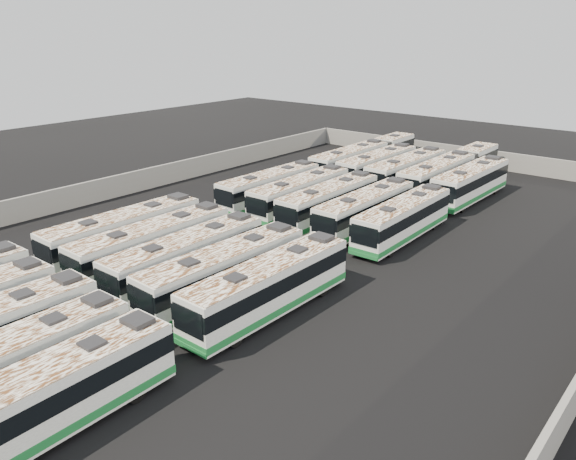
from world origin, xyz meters
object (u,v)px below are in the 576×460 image
object	(u,v)px
bus_midfront_far_left	(124,233)
bus_midfront_far_right	(269,286)
bus_midback_left	(300,194)
bus_back_right	(451,170)
bus_back_center	(406,171)
bus_back_far_right	(470,183)
bus_midfront_right	(224,272)
bus_front_right	(3,370)
bus_back_far_left	(365,157)
bus_midfront_center	(187,257)
bus_front_far_right	(39,402)
bus_midback_far_left	(270,187)
bus_midback_far_right	(403,219)
bus_midback_right	(365,210)
bus_back_left	(377,166)
bus_midback_center	(329,202)
bus_midfront_left	(153,245)

from	to	relation	value
bus_midfront_far_left	bus_midfront_far_right	xyz separation A→B (m)	(14.22, 0.09, -0.03)
bus_midback_left	bus_midfront_far_left	bearing A→B (deg)	-103.47
bus_back_right	bus_back_center	bearing A→B (deg)	-135.73
bus_back_center	bus_back_far_right	distance (m)	7.03
bus_midfront_far_left	bus_midfront_right	xyz separation A→B (m)	(10.67, -0.10, -0.04)
bus_front_right	bus_back_center	xyz separation A→B (m)	(-3.60, 43.97, 0.09)
bus_back_far_left	bus_back_center	bearing A→B (deg)	-25.77
bus_midfront_center	bus_back_far_right	size ratio (longest dim) A/B	0.98
bus_back_far_right	bus_midfront_right	bearing A→B (deg)	-95.78
bus_front_far_right	bus_midfront_right	distance (m)	14.33
bus_midfront_right	bus_midback_far_left	bearing A→B (deg)	124.50
bus_back_far_left	bus_back_far_right	bearing A→B (deg)	-14.04
bus_midback_far_right	bus_back_right	xyz separation A→B (m)	(-3.71, 17.19, 0.08)
bus_midfront_far_left	bus_midfront_far_right	distance (m)	14.22
bus_front_right	bus_midfront_right	world-z (taller)	bus_midfront_right
bus_midback_far_left	bus_back_far_right	size ratio (longest dim) A/B	0.96
bus_front_far_right	bus_midback_right	distance (m)	30.50
bus_front_far_right	bus_midfront_center	distance (m)	15.61
bus_back_left	bus_back_far_right	distance (m)	10.60
bus_midfront_right	bus_back_far_left	bearing A→B (deg)	109.26
bus_midfront_far_left	bus_midback_left	xyz separation A→B (m)	(3.59, 16.49, -0.06)
bus_front_far_right	bus_midback_right	world-z (taller)	bus_front_far_right
bus_front_far_right	bus_midfront_far_right	size ratio (longest dim) A/B	0.99
bus_back_center	bus_front_far_right	bearing A→B (deg)	-79.92
bus_midfront_far_right	bus_midback_center	world-z (taller)	bus_midfront_far_right
bus_midback_right	bus_back_left	distance (m)	15.61
bus_midback_far_right	bus_back_far_right	size ratio (longest dim) A/B	0.96
bus_midfront_center	bus_back_left	world-z (taller)	bus_back_left
bus_midfront_left	bus_midfront_far_right	bearing A→B (deg)	1.33
bus_midback_center	bus_midback_far_left	bearing A→B (deg)	177.35
bus_midback_center	bus_midback_far_right	world-z (taller)	bus_midback_center
bus_midback_right	bus_back_right	distance (m)	17.17
bus_midback_far_left	bus_midback_right	world-z (taller)	bus_midback_right
bus_midfront_left	bus_midback_left	bearing A→B (deg)	90.08
bus_back_center	bus_midback_right	bearing A→B (deg)	-74.35
bus_front_far_right	bus_back_right	bearing A→B (deg)	93.25
bus_back_far_left	bus_back_far_right	size ratio (longest dim) A/B	1.54
bus_midfront_left	bus_midback_far_left	size ratio (longest dim) A/B	1.03
bus_midfront_left	bus_midback_far_right	size ratio (longest dim) A/B	1.04
bus_midfront_far_right	bus_front_far_right	bearing A→B (deg)	-90.09
bus_midfront_far_left	bus_midfront_right	bearing A→B (deg)	-0.17
bus_midback_far_right	bus_front_right	bearing A→B (deg)	-97.78
bus_front_far_right	bus_back_far_right	size ratio (longest dim) A/B	0.97
bus_midback_far_left	bus_back_far_right	distance (m)	19.68
bus_midback_right	bus_midback_far_left	bearing A→B (deg)	178.74
bus_front_right	bus_midback_center	world-z (taller)	bus_midback_center
bus_midfront_center	bus_midback_right	size ratio (longest dim) A/B	1.02
bus_midback_right	bus_back_center	distance (m)	14.24
bus_midfront_right	bus_back_far_left	distance (m)	35.23
bus_back_right	bus_back_far_right	size ratio (longest dim) A/B	1.56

